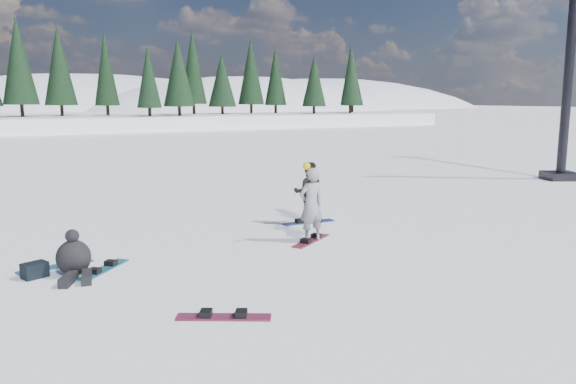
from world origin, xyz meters
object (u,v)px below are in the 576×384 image
(snowboarder_woman, at_px, (311,204))
(seated_rider, at_px, (74,259))
(snowboard_loose_a, at_px, (103,270))
(snowboard_loose_b, at_px, (224,317))
(lift_tower, at_px, (567,97))
(snowboard_loose_c, at_px, (56,267))
(snowboarder_man, at_px, (308,193))
(gear_bag, at_px, (35,270))

(snowboarder_woman, distance_m, seated_rider, 5.48)
(snowboarder_woman, bearing_deg, seated_rider, -3.10)
(snowboard_loose_a, bearing_deg, snowboard_loose_b, -117.18)
(snowboarder_woman, height_order, snowboard_loose_b, snowboarder_woman)
(lift_tower, xyz_separation_m, snowboard_loose_c, (-20.45, -3.86, -3.46))
(snowboard_loose_c, bearing_deg, snowboard_loose_b, -78.03)
(snowboarder_man, xyz_separation_m, snowboard_loose_b, (-4.54, -5.44, -0.84))
(snowboard_loose_b, xyz_separation_m, snowboard_loose_c, (-2.14, 4.13, 0.00))
(snowboarder_woman, relative_size, snowboard_loose_a, 1.31)
(gear_bag, height_order, snowboard_loose_a, gear_bag)
(snowboarder_man, distance_m, seated_rider, 6.75)
(snowboarder_woman, height_order, snowboard_loose_a, snowboarder_woman)
(snowboarder_man, relative_size, snowboard_loose_b, 1.14)
(lift_tower, xyz_separation_m, seated_rider, (-20.17, -4.67, -3.12))
(snowboard_loose_a, bearing_deg, snowboard_loose_c, 93.55)
(snowboard_loose_b, bearing_deg, seated_rider, 147.01)
(lift_tower, xyz_separation_m, snowboard_loose_a, (-19.61, -4.54, -3.46))
(snowboard_loose_c, bearing_deg, seated_rider, -85.86)
(lift_tower, distance_m, snowboarder_man, 14.26)
(snowboarder_woman, distance_m, gear_bag, 6.19)
(gear_bag, bearing_deg, snowboard_loose_b, -54.52)
(snowboarder_woman, relative_size, seated_rider, 1.66)
(snowboarder_woman, bearing_deg, snowboard_loose_b, 38.98)
(snowboarder_man, xyz_separation_m, snowboard_loose_c, (-6.68, -1.31, -0.84))
(snowboard_loose_b, bearing_deg, snowboard_loose_c, 145.24)
(snowboard_loose_a, bearing_deg, snowboarder_woman, -46.13)
(gear_bag, xyz_separation_m, snowboard_loose_b, (2.55, -3.57, -0.14))
(snowboard_loose_a, bearing_deg, gear_bag, 126.72)
(snowboarder_woman, relative_size, gear_bag, 4.35)
(seated_rider, bearing_deg, gear_bag, 176.36)
(gear_bag, height_order, snowboard_loose_c, gear_bag)
(lift_tower, height_order, snowboard_loose_a, lift_tower)
(seated_rider, bearing_deg, lift_tower, 29.77)
(seated_rider, height_order, snowboard_loose_a, seated_rider)
(lift_tower, bearing_deg, snowboard_loose_b, -131.47)
(snowboard_loose_c, bearing_deg, snowboard_loose_a, -54.10)
(snowboard_loose_b, bearing_deg, gear_bag, 153.35)
(snowboarder_woman, relative_size, snowboard_loose_c, 1.31)
(seated_rider, bearing_deg, snowboarder_man, 35.09)
(seated_rider, xyz_separation_m, gear_bag, (-0.70, 0.26, -0.21))
(lift_tower, relative_size, seated_rider, 7.25)
(lift_tower, xyz_separation_m, snowboarder_man, (-13.78, -2.55, -2.63))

